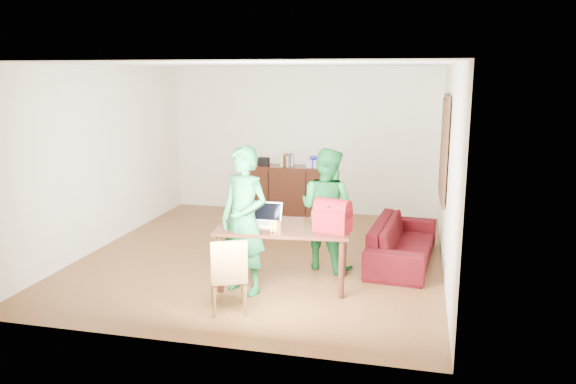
% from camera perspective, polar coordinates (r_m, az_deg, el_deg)
% --- Properties ---
extents(room, '(5.20, 5.70, 2.90)m').
position_cam_1_polar(room, '(7.96, -2.24, 2.76)').
color(room, '#4E2513').
rests_on(room, ground).
extents(table, '(1.69, 1.06, 0.75)m').
position_cam_1_polar(table, '(6.91, -0.38, -4.18)').
color(table, black).
rests_on(table, ground).
extents(chair, '(0.51, 0.50, 0.86)m').
position_cam_1_polar(chair, '(6.29, -6.04, -9.87)').
color(chair, brown).
rests_on(chair, ground).
extents(person_near, '(0.76, 0.64, 1.77)m').
position_cam_1_polar(person_near, '(6.64, -4.47, -2.89)').
color(person_near, '#125325').
rests_on(person_near, ground).
extents(person_far, '(0.97, 0.88, 1.63)m').
position_cam_1_polar(person_far, '(7.47, 3.94, -1.73)').
color(person_far, '#156126').
rests_on(person_far, ground).
extents(laptop, '(0.37, 0.26, 0.26)m').
position_cam_1_polar(laptop, '(6.90, -2.45, -3.02)').
color(laptop, white).
rests_on(laptop, table).
extents(bananas, '(0.16, 0.11, 0.06)m').
position_cam_1_polar(bananas, '(6.59, -1.38, -3.89)').
color(bananas, gold).
rests_on(bananas, table).
extents(bottle, '(0.07, 0.07, 0.17)m').
position_cam_1_polar(bottle, '(6.51, -0.93, -3.59)').
color(bottle, '#582814').
rests_on(bottle, table).
extents(red_bag, '(0.47, 0.35, 0.31)m').
position_cam_1_polar(red_bag, '(6.64, 4.54, -2.70)').
color(red_bag, maroon).
rests_on(red_bag, table).
extents(sofa, '(0.94, 2.03, 0.58)m').
position_cam_1_polar(sofa, '(7.99, 11.55, -4.97)').
color(sofa, '#350806').
rests_on(sofa, ground).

